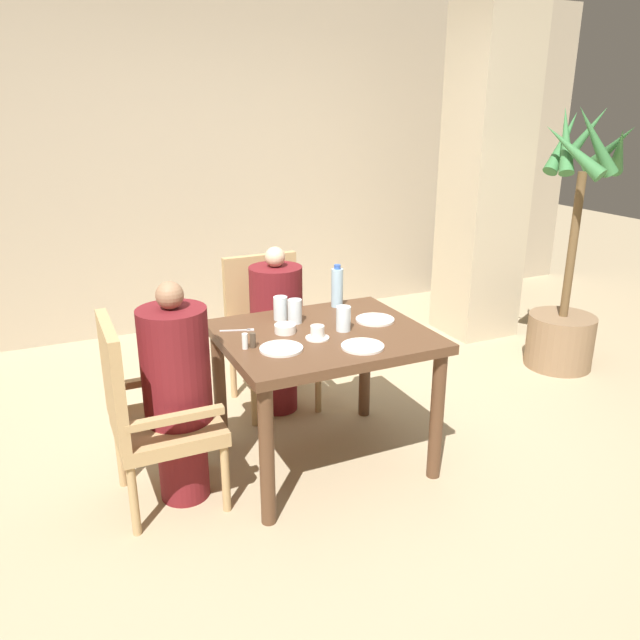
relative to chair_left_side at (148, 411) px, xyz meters
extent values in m
plane|color=tan|center=(0.90, 0.00, -0.49)|extent=(16.00, 16.00, 0.00)
cube|color=tan|center=(0.90, 2.50, 0.91)|extent=(8.00, 0.06, 2.80)
cube|color=#BCAD8E|center=(2.94, 1.35, 0.86)|extent=(0.53, 0.53, 2.70)
cube|color=brown|center=(0.90, 0.00, 0.23)|extent=(1.03, 0.88, 0.05)
cylinder|color=brown|center=(0.45, -0.38, -0.15)|extent=(0.07, 0.07, 0.70)
cylinder|color=brown|center=(1.36, -0.38, -0.15)|extent=(0.07, 0.07, 0.70)
cylinder|color=brown|center=(0.45, 0.38, -0.15)|extent=(0.07, 0.07, 0.70)
cylinder|color=brown|center=(1.36, 0.38, -0.15)|extent=(0.07, 0.07, 0.70)
cube|color=tan|center=(0.09, 0.00, -0.10)|extent=(0.48, 0.48, 0.07)
cube|color=tan|center=(-0.14, 0.00, 0.19)|extent=(0.05, 0.48, 0.52)
cube|color=tan|center=(0.09, 0.22, 0.05)|extent=(0.43, 0.04, 0.04)
cube|color=tan|center=(0.09, -0.22, 0.05)|extent=(0.43, 0.04, 0.04)
cylinder|color=tan|center=(0.30, 0.21, -0.32)|extent=(0.04, 0.04, 0.36)
cylinder|color=tan|center=(0.30, -0.21, -0.32)|extent=(0.04, 0.04, 0.36)
cylinder|color=tan|center=(-0.13, 0.21, -0.32)|extent=(0.04, 0.04, 0.36)
cylinder|color=tan|center=(-0.13, -0.21, -0.32)|extent=(0.04, 0.04, 0.36)
cylinder|color=maroon|center=(0.15, 0.00, -0.28)|extent=(0.24, 0.24, 0.43)
cylinder|color=maroon|center=(0.15, 0.00, 0.20)|extent=(0.32, 0.32, 0.55)
sphere|color=#997051|center=(0.15, 0.00, 0.54)|extent=(0.13, 0.13, 0.13)
cube|color=tan|center=(0.90, 0.74, -0.10)|extent=(0.48, 0.48, 0.07)
cube|color=tan|center=(0.90, 0.96, 0.19)|extent=(0.48, 0.05, 0.52)
cube|color=tan|center=(1.12, 0.74, 0.05)|extent=(0.04, 0.43, 0.04)
cube|color=tan|center=(0.68, 0.74, 0.05)|extent=(0.04, 0.43, 0.04)
cylinder|color=tan|center=(1.11, 0.53, -0.32)|extent=(0.04, 0.04, 0.36)
cylinder|color=tan|center=(0.69, 0.53, -0.32)|extent=(0.04, 0.04, 0.36)
cylinder|color=tan|center=(1.11, 0.95, -0.32)|extent=(0.04, 0.04, 0.36)
cylinder|color=tan|center=(0.69, 0.95, -0.32)|extent=(0.04, 0.04, 0.36)
cylinder|color=maroon|center=(0.90, 0.68, -0.28)|extent=(0.24, 0.24, 0.43)
cylinder|color=maroon|center=(0.90, 0.68, 0.18)|extent=(0.32, 0.32, 0.50)
sphere|color=beige|center=(0.90, 0.68, 0.50)|extent=(0.12, 0.12, 0.12)
cylinder|color=#896B4C|center=(3.03, 0.45, -0.30)|extent=(0.48, 0.48, 0.39)
cylinder|color=brown|center=(3.03, 0.45, 0.41)|extent=(0.06, 0.06, 1.02)
cone|color=#38753D|center=(3.22, 0.43, 1.07)|extent=(0.16, 0.46, 0.37)
cone|color=#38753D|center=(3.11, 0.56, 1.12)|extent=(0.35, 0.28, 0.46)
cone|color=#38753D|center=(2.98, 0.60, 1.11)|extent=(0.40, 0.23, 0.44)
cone|color=#38753D|center=(2.92, 0.53, 1.12)|extent=(0.28, 0.35, 0.46)
cone|color=#38753D|center=(2.85, 0.38, 1.06)|extent=(0.26, 0.46, 0.37)
cone|color=#38753D|center=(2.98, 0.33, 1.13)|extent=(0.36, 0.23, 0.47)
cone|color=#38753D|center=(3.17, 0.30, 1.06)|extent=(0.41, 0.38, 0.36)
cylinder|color=white|center=(0.98, -0.27, 0.26)|extent=(0.21, 0.21, 0.01)
cylinder|color=white|center=(1.22, 0.04, 0.26)|extent=(0.21, 0.21, 0.01)
cylinder|color=white|center=(0.62, -0.14, 0.26)|extent=(0.21, 0.21, 0.01)
cylinder|color=white|center=(0.83, -0.07, 0.26)|extent=(0.12, 0.12, 0.01)
cylinder|color=white|center=(0.83, -0.07, 0.29)|extent=(0.07, 0.07, 0.06)
cylinder|color=white|center=(0.72, 0.07, 0.27)|extent=(0.11, 0.11, 0.04)
cylinder|color=#A3C6DB|center=(1.15, 0.35, 0.36)|extent=(0.07, 0.07, 0.22)
cylinder|color=#3359B2|center=(1.15, 0.35, 0.48)|extent=(0.04, 0.04, 0.02)
cylinder|color=silver|center=(0.77, 0.27, 0.32)|extent=(0.08, 0.08, 0.13)
cylinder|color=silver|center=(1.00, -0.02, 0.32)|extent=(0.08, 0.08, 0.13)
cylinder|color=silver|center=(0.82, 0.19, 0.32)|extent=(0.08, 0.08, 0.13)
cylinder|color=white|center=(0.47, -0.05, 0.29)|extent=(0.03, 0.03, 0.08)
cylinder|color=#4C3D2D|center=(0.51, -0.05, 0.29)|extent=(0.03, 0.03, 0.07)
cube|color=silver|center=(0.50, 0.20, 0.25)|extent=(0.15, 0.06, 0.00)
cube|color=silver|center=(0.57, 0.18, 0.25)|extent=(0.04, 0.03, 0.00)
camera|label=1|loc=(-0.35, -2.69, 1.35)|focal=35.00mm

